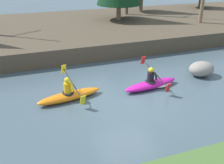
% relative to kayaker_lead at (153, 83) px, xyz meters
% --- Properties ---
extents(ground_plane, '(90.00, 90.00, 0.00)m').
position_rel_kayaker_lead_xyz_m(ground_plane, '(-1.51, -0.45, -0.20)').
color(ground_plane, '#425660').
extents(riverbank_far, '(44.00, 11.98, 0.95)m').
position_rel_kayaker_lead_xyz_m(riverbank_far, '(-1.51, 9.98, 0.28)').
color(riverbank_far, '#4C4233').
rests_on(riverbank_far, ground).
extents(kayaker_lead, '(2.80, 2.07, 1.20)m').
position_rel_kayaker_lead_xyz_m(kayaker_lead, '(0.00, 0.00, 0.00)').
color(kayaker_lead, '#C61999').
rests_on(kayaker_lead, ground).
extents(kayaker_middle, '(2.79, 2.06, 1.20)m').
position_rel_kayaker_lead_xyz_m(kayaker_middle, '(-3.76, 0.15, 0.02)').
color(kayaker_middle, orange).
rests_on(kayaker_middle, ground).
extents(boulder_midstream, '(1.29, 1.01, 0.73)m').
position_rel_kayaker_lead_xyz_m(boulder_midstream, '(2.89, 0.39, 0.17)').
color(boulder_midstream, gray).
rests_on(boulder_midstream, ground).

